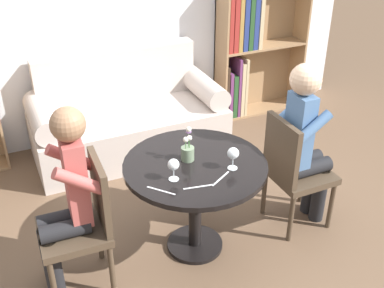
# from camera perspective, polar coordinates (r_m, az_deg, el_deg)

# --- Properties ---
(ground_plane) EXTENTS (16.00, 16.00, 0.00)m
(ground_plane) POSITION_cam_1_polar(r_m,az_deg,el_deg) (3.57, 0.34, -11.95)
(ground_plane) COLOR brown
(round_table) EXTENTS (0.95, 0.95, 0.71)m
(round_table) POSITION_cam_1_polar(r_m,az_deg,el_deg) (3.21, 0.37, -4.39)
(round_table) COLOR black
(round_table) RESTS_ON ground_plane
(couch) EXTENTS (1.76, 0.80, 0.92)m
(couch) POSITION_cam_1_polar(r_m,az_deg,el_deg) (4.57, -7.64, 2.78)
(couch) COLOR beige
(couch) RESTS_ON ground_plane
(bookshelf_right) EXTENTS (0.98, 0.28, 1.49)m
(bookshelf_right) POSITION_cam_1_polar(r_m,az_deg,el_deg) (5.16, 6.70, 11.49)
(bookshelf_right) COLOR #93704C
(bookshelf_right) RESTS_ON ground_plane
(chair_left) EXTENTS (0.44, 0.44, 0.90)m
(chair_left) POSITION_cam_1_polar(r_m,az_deg,el_deg) (3.07, -12.66, -8.82)
(chair_left) COLOR #473828
(chair_left) RESTS_ON ground_plane
(chair_right) EXTENTS (0.42, 0.42, 0.90)m
(chair_right) POSITION_cam_1_polar(r_m,az_deg,el_deg) (3.55, 11.88, -2.83)
(chair_right) COLOR #473828
(chair_right) RESTS_ON ground_plane
(person_left) EXTENTS (0.43, 0.35, 1.26)m
(person_left) POSITION_cam_1_polar(r_m,az_deg,el_deg) (2.96, -14.72, -6.50)
(person_left) COLOR black
(person_left) RESTS_ON ground_plane
(person_right) EXTENTS (0.42, 0.34, 1.29)m
(person_right) POSITION_cam_1_polar(r_m,az_deg,el_deg) (3.50, 13.35, 0.29)
(person_right) COLOR black
(person_right) RESTS_ON ground_plane
(wine_glass_left) EXTENTS (0.07, 0.07, 0.14)m
(wine_glass_left) POSITION_cam_1_polar(r_m,az_deg,el_deg) (2.93, -2.21, -2.55)
(wine_glass_left) COLOR white
(wine_glass_left) RESTS_ON round_table
(wine_glass_right) EXTENTS (0.08, 0.08, 0.15)m
(wine_glass_right) POSITION_cam_1_polar(r_m,az_deg,el_deg) (3.04, 4.90, -1.19)
(wine_glass_right) COLOR white
(wine_glass_right) RESTS_ON round_table
(flower_vase) EXTENTS (0.09, 0.09, 0.24)m
(flower_vase) POSITION_cam_1_polar(r_m,az_deg,el_deg) (3.14, -0.51, -0.67)
(flower_vase) COLOR gray
(flower_vase) RESTS_ON round_table
(knife_left_setting) EXTENTS (0.19, 0.04, 0.00)m
(knife_left_setting) POSITION_cam_1_polar(r_m,az_deg,el_deg) (2.92, 0.79, -5.10)
(knife_left_setting) COLOR silver
(knife_left_setting) RESTS_ON round_table
(fork_left_setting) EXTENTS (0.13, 0.15, 0.00)m
(fork_left_setting) POSITION_cam_1_polar(r_m,az_deg,el_deg) (2.89, -3.69, -5.53)
(fork_left_setting) COLOR silver
(fork_left_setting) RESTS_ON round_table
(knife_right_setting) EXTENTS (0.17, 0.11, 0.00)m
(knife_right_setting) POSITION_cam_1_polar(r_m,az_deg,el_deg) (2.99, 3.42, -4.11)
(knife_right_setting) COLOR silver
(knife_right_setting) RESTS_ON round_table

